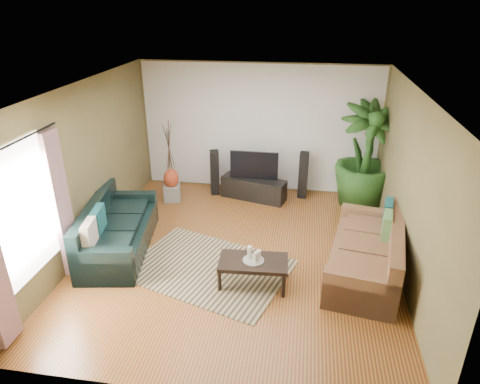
% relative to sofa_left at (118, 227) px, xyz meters
% --- Properties ---
extents(floor, '(5.50, 5.50, 0.00)m').
position_rel_sofa_left_xyz_m(floor, '(1.97, 0.12, -0.42)').
color(floor, brown).
rests_on(floor, ground).
extents(ceiling, '(5.50, 5.50, 0.00)m').
position_rel_sofa_left_xyz_m(ceiling, '(1.97, 0.12, 2.28)').
color(ceiling, white).
rests_on(ceiling, ground).
extents(wall_back, '(5.00, 0.00, 5.00)m').
position_rel_sofa_left_xyz_m(wall_back, '(1.97, 2.87, 0.93)').
color(wall_back, brown).
rests_on(wall_back, ground).
extents(wall_front, '(5.00, 0.00, 5.00)m').
position_rel_sofa_left_xyz_m(wall_front, '(1.97, -2.63, 0.93)').
color(wall_front, brown).
rests_on(wall_front, ground).
extents(wall_left, '(0.00, 5.50, 5.50)m').
position_rel_sofa_left_xyz_m(wall_left, '(-0.53, 0.12, 0.92)').
color(wall_left, brown).
rests_on(wall_left, ground).
extents(wall_right, '(0.00, 5.50, 5.50)m').
position_rel_sofa_left_xyz_m(wall_right, '(4.47, 0.12, 0.92)').
color(wall_right, brown).
rests_on(wall_right, ground).
extents(backwall_panel, '(4.90, 0.00, 4.90)m').
position_rel_sofa_left_xyz_m(backwall_panel, '(1.97, 2.86, 0.93)').
color(backwall_panel, white).
rests_on(backwall_panel, ground).
extents(window_pane, '(0.00, 1.80, 1.80)m').
position_rel_sofa_left_xyz_m(window_pane, '(-0.51, -1.48, 0.97)').
color(window_pane, white).
rests_on(window_pane, ground).
extents(curtain_far, '(0.08, 0.35, 2.20)m').
position_rel_sofa_left_xyz_m(curtain_far, '(-0.46, -0.73, 0.72)').
color(curtain_far, gray).
rests_on(curtain_far, ground).
extents(curtain_rod, '(0.03, 1.90, 0.03)m').
position_rel_sofa_left_xyz_m(curtain_rod, '(-0.46, -1.48, 1.87)').
color(curtain_rod, black).
rests_on(curtain_rod, ground).
extents(sofa_left, '(1.24, 2.24, 0.85)m').
position_rel_sofa_left_xyz_m(sofa_left, '(0.00, 0.00, 0.00)').
color(sofa_left, black).
rests_on(sofa_left, floor).
extents(sofa_right, '(1.35, 2.32, 0.85)m').
position_rel_sofa_left_xyz_m(sofa_right, '(3.95, -0.03, 0.00)').
color(sofa_right, brown).
rests_on(sofa_right, floor).
extents(area_rug, '(2.78, 2.34, 0.01)m').
position_rel_sofa_left_xyz_m(area_rug, '(1.58, -0.33, -0.42)').
color(area_rug, tan).
rests_on(area_rug, floor).
extents(coffee_table, '(1.03, 0.60, 0.41)m').
position_rel_sofa_left_xyz_m(coffee_table, '(2.32, -0.60, -0.22)').
color(coffee_table, black).
rests_on(coffee_table, floor).
extents(candle_tray, '(0.31, 0.31, 0.01)m').
position_rel_sofa_left_xyz_m(candle_tray, '(2.32, -0.60, -0.01)').
color(candle_tray, gray).
rests_on(candle_tray, coffee_table).
extents(candle_tall, '(0.06, 0.06, 0.20)m').
position_rel_sofa_left_xyz_m(candle_tall, '(2.26, -0.57, 0.10)').
color(candle_tall, '#ECE7C7').
rests_on(candle_tall, candle_tray).
extents(candle_mid, '(0.06, 0.06, 0.15)m').
position_rel_sofa_left_xyz_m(candle_mid, '(2.36, -0.64, 0.07)').
color(candle_mid, beige).
rests_on(candle_mid, candle_tray).
extents(candle_short, '(0.06, 0.06, 0.13)m').
position_rel_sofa_left_xyz_m(candle_short, '(2.39, -0.54, 0.06)').
color(candle_short, beige).
rests_on(candle_short, candle_tray).
extents(tv_stand, '(1.40, 0.73, 0.45)m').
position_rel_sofa_left_xyz_m(tv_stand, '(1.95, 2.31, -0.20)').
color(tv_stand, black).
rests_on(tv_stand, floor).
extents(television, '(0.98, 0.05, 0.58)m').
position_rel_sofa_left_xyz_m(television, '(1.95, 2.33, 0.31)').
color(television, black).
rests_on(television, tv_stand).
extents(speaker_left, '(0.22, 0.24, 0.97)m').
position_rel_sofa_left_xyz_m(speaker_left, '(1.10, 2.42, 0.06)').
color(speaker_left, black).
rests_on(speaker_left, floor).
extents(speaker_right, '(0.19, 0.21, 0.99)m').
position_rel_sofa_left_xyz_m(speaker_right, '(2.95, 2.55, 0.07)').
color(speaker_right, black).
rests_on(speaker_right, floor).
extents(potted_plant, '(1.47, 1.47, 2.09)m').
position_rel_sofa_left_xyz_m(potted_plant, '(4.13, 2.38, 0.62)').
color(potted_plant, '#214A18').
rests_on(potted_plant, floor).
extents(plant_pot, '(0.39, 0.39, 0.30)m').
position_rel_sofa_left_xyz_m(plant_pot, '(4.13, 2.38, -0.28)').
color(plant_pot, black).
rests_on(plant_pot, floor).
extents(pedestal, '(0.41, 0.41, 0.33)m').
position_rel_sofa_left_xyz_m(pedestal, '(0.29, 1.97, -0.26)').
color(pedestal, gray).
rests_on(pedestal, floor).
extents(vase, '(0.30, 0.30, 0.43)m').
position_rel_sofa_left_xyz_m(vase, '(0.29, 1.97, 0.06)').
color(vase, '#96351B').
rests_on(vase, pedestal).
extents(side_table, '(0.51, 0.51, 0.47)m').
position_rel_sofa_left_xyz_m(side_table, '(-0.28, 0.43, -0.19)').
color(side_table, brown).
rests_on(side_table, floor).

